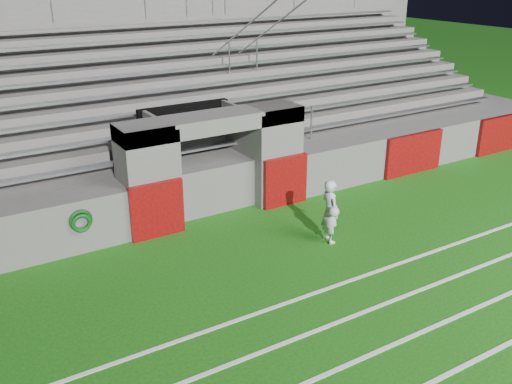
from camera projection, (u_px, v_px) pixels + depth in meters
ground at (292, 269)px, 12.04m from camera, size 90.00×90.00×0.00m
stadium_structure at (148, 118)px, 17.78m from camera, size 26.00×8.48×5.42m
goalkeeper_with_ball at (330, 211)px, 12.97m from camera, size 0.47×0.72×1.50m
hose_coil at (81, 222)px, 12.33m from camera, size 0.52×0.14×0.52m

